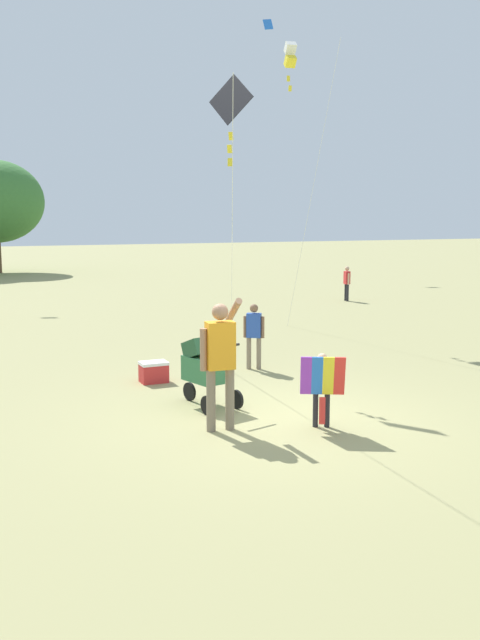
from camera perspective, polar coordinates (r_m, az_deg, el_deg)
The scene contains 9 objects.
ground_plane at distance 9.56m, azimuth 2.86°, elevation -8.21°, with size 120.00×120.00×0.00m, color #938E5B.
child_with_butterfly_kite at distance 9.13m, azimuth 6.74°, elevation -5.11°, with size 0.59×0.48×0.99m.
person_adult_flyer at distance 8.89m, azimuth -1.64°, elevation -2.86°, with size 0.57×0.50×1.73m.
stroller at distance 10.11m, azimuth -2.89°, elevation -3.75°, with size 0.70×1.12×1.03m.
kite_adult_black at distance 12.19m, azimuth -0.76°, elevation 16.91°, with size 1.46×3.42×5.16m.
kite_orange_delta at distance 17.83m, azimuth 4.18°, elevation 20.66°, with size 0.29×2.64×6.90m.
person_red_shirt at distance 12.53m, azimuth 1.15°, elevation -0.91°, with size 0.33×0.28×1.19m.
person_couple_left at distance 23.02m, azimuth 8.76°, elevation 3.21°, with size 0.20×0.36×1.14m.
cooler_box at distance 11.72m, azimuth -7.09°, elevation -4.25°, with size 0.45×0.33×0.35m.
Camera 1 is at (-4.17, -8.16, 2.74)m, focal length 39.03 mm.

